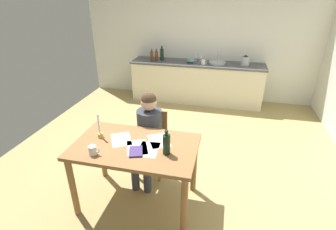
{
  "coord_description": "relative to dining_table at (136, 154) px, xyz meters",
  "views": [
    {
      "loc": [
        0.65,
        -3.23,
        2.29
      ],
      "look_at": [
        -0.04,
        -0.35,
        0.85
      ],
      "focal_mm": 27.13,
      "sensor_mm": 36.0,
      "label": 1
    }
  ],
  "objects": [
    {
      "name": "candlestick",
      "position": [
        -0.44,
        0.06,
        0.2
      ],
      "size": [
        0.06,
        0.06,
        0.29
      ],
      "color": "gold",
      "rests_on": "dining_table"
    },
    {
      "name": "teacup_on_counter",
      "position": [
        0.38,
        3.14,
        0.28
      ],
      "size": [
        0.12,
        0.08,
        0.11
      ],
      "color": "white",
      "rests_on": "kitchen_counter"
    },
    {
      "name": "book_magazine",
      "position": [
        0.06,
        -0.13,
        0.13
      ],
      "size": [
        0.19,
        0.22,
        0.02
      ],
      "primitive_type": "cube",
      "rotation": [
        0.0,
        0.0,
        0.33
      ],
      "color": "#432F69",
      "rests_on": "dining_table"
    },
    {
      "name": "wall_back",
      "position": [
        0.24,
        3.65,
        0.62
      ],
      "size": [
        5.2,
        0.12,
        2.6
      ],
      "primitive_type": "cube",
      "color": "silver",
      "rests_on": "ground"
    },
    {
      "name": "paper_envelope",
      "position": [
        0.17,
        -0.05,
        0.12
      ],
      "size": [
        0.23,
        0.31,
        0.0
      ],
      "primitive_type": "cube",
      "rotation": [
        0.0,
        0.0,
        0.06
      ],
      "color": "white",
      "rests_on": "dining_table"
    },
    {
      "name": "kitchen_counter",
      "position": [
        0.24,
        3.29,
        -0.23
      ],
      "size": [
        2.89,
        0.64,
        0.9
      ],
      "color": "beige",
      "rests_on": "ground"
    },
    {
      "name": "bottle_oil",
      "position": [
        -0.76,
        3.19,
        0.33
      ],
      "size": [
        0.07,
        0.07,
        0.26
      ],
      "color": "#593319",
      "rests_on": "kitchen_counter"
    },
    {
      "name": "bottle_vinegar",
      "position": [
        -0.67,
        3.23,
        0.33
      ],
      "size": [
        0.06,
        0.06,
        0.26
      ],
      "color": "#593319",
      "rests_on": "kitchen_counter"
    },
    {
      "name": "ground_plane",
      "position": [
        0.24,
        1.05,
        -0.7
      ],
      "size": [
        5.2,
        5.2,
        0.04
      ],
      "primitive_type": "cube",
      "color": "tan"
    },
    {
      "name": "wine_glass_near_sink",
      "position": [
        0.29,
        3.44,
        0.33
      ],
      "size": [
        0.07,
        0.07,
        0.15
      ],
      "color": "silver",
      "rests_on": "kitchen_counter"
    },
    {
      "name": "wine_glass_by_kettle",
      "position": [
        0.18,
        3.44,
        0.33
      ],
      "size": [
        0.07,
        0.07,
        0.15
      ],
      "color": "silver",
      "rests_on": "kitchen_counter"
    },
    {
      "name": "mixing_bowl",
      "position": [
        0.09,
        3.25,
        0.26
      ],
      "size": [
        0.18,
        0.18,
        0.08
      ],
      "primitive_type": "ellipsoid",
      "color": "#668C99",
      "rests_on": "kitchen_counter"
    },
    {
      "name": "chair_at_table",
      "position": [
        -0.01,
        0.65,
        -0.19
      ],
      "size": [
        0.41,
        0.41,
        0.87
      ],
      "color": "olive",
      "rests_on": "ground"
    },
    {
      "name": "paper_receipt",
      "position": [
        0.23,
        0.14,
        0.12
      ],
      "size": [
        0.33,
        0.36,
        0.0
      ],
      "primitive_type": "cube",
      "rotation": [
        0.0,
        0.0,
        0.51
      ],
      "color": "white",
      "rests_on": "dining_table"
    },
    {
      "name": "paper_letter",
      "position": [
        -0.19,
        0.07,
        0.12
      ],
      "size": [
        0.33,
        0.36,
        0.0
      ],
      "primitive_type": "cube",
      "rotation": [
        0.0,
        0.0,
        0.51
      ],
      "color": "white",
      "rests_on": "dining_table"
    },
    {
      "name": "sink_unit",
      "position": [
        0.66,
        3.29,
        0.24
      ],
      "size": [
        0.36,
        0.36,
        0.24
      ],
      "color": "#B2B7BC",
      "rests_on": "kitchen_counter"
    },
    {
      "name": "coffee_mug",
      "position": [
        -0.35,
        -0.26,
        0.17
      ],
      "size": [
        0.12,
        0.08,
        0.1
      ],
      "color": "white",
      "rests_on": "dining_table"
    },
    {
      "name": "wine_bottle_on_table",
      "position": [
        0.37,
        -0.08,
        0.24
      ],
      "size": [
        0.08,
        0.08,
        0.27
      ],
      "color": "black",
      "rests_on": "dining_table"
    },
    {
      "name": "person_seated",
      "position": [
        -0.01,
        0.5,
        0.0
      ],
      "size": [
        0.33,
        0.6,
        1.19
      ],
      "color": "#333842",
      "rests_on": "ground"
    },
    {
      "name": "dining_table",
      "position": [
        0.0,
        0.0,
        0.0
      ],
      "size": [
        1.34,
        0.81,
        0.8
      ],
      "color": "olive",
      "rests_on": "ground"
    },
    {
      "name": "stovetop_kettle",
      "position": [
        1.23,
        3.29,
        0.32
      ],
      "size": [
        0.18,
        0.18,
        0.22
      ],
      "color": "#B7BABF",
      "rests_on": "kitchen_counter"
    },
    {
      "name": "paper_bill",
      "position": [
        0.04,
        -0.04,
        0.12
      ],
      "size": [
        0.31,
        0.36,
        0.0
      ],
      "primitive_type": "cube",
      "rotation": [
        0.0,
        0.0,
        0.42
      ],
      "color": "white",
      "rests_on": "dining_table"
    },
    {
      "name": "bottle_wine_red",
      "position": [
        -0.56,
        3.31,
        0.36
      ],
      "size": [
        0.08,
        0.08,
        0.31
      ],
      "color": "black",
      "rests_on": "kitchen_counter"
    }
  ]
}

